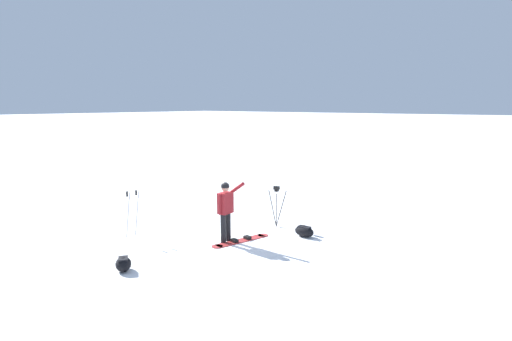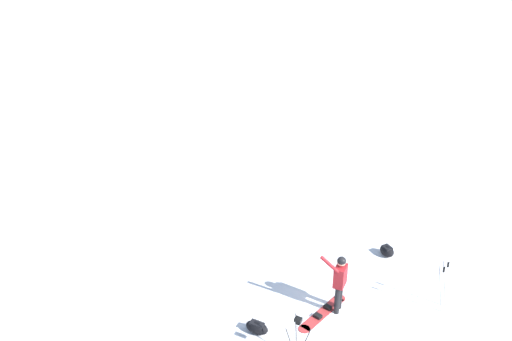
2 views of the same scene
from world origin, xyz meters
TOP-DOWN VIEW (x-y plane):
  - ground_plane at (0.00, 0.00)m, footprint 300.00×300.00m
  - snowboarder at (-0.49, -0.58)m, footprint 0.50×0.63m
  - snowboard at (-0.19, -0.86)m, footprint 1.81×0.66m
  - gear_bag_large at (1.22, -2.02)m, footprint 0.31×0.59m
  - camera_tripod at (1.57, -0.80)m, footprint 0.57×0.53m
  - gear_bag_small at (-3.44, -0.14)m, footprint 0.56×0.60m
  - ski_poles at (-1.84, 1.71)m, footprint 0.31×0.32m

SIDE VIEW (x-z plane):
  - ground_plane at x=0.00m, z-range 0.00..0.00m
  - snowboard at x=-0.19m, z-range -0.03..0.07m
  - gear_bag_large at x=1.22m, z-range 0.01..0.32m
  - gear_bag_small at x=-3.44m, z-range 0.01..0.33m
  - ski_poles at x=-1.84m, z-range 0.21..1.55m
  - camera_tripod at x=1.57m, z-range 0.28..1.54m
  - snowboarder at x=-0.49m, z-range 0.17..1.85m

